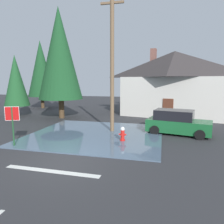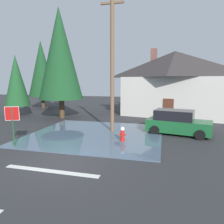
{
  "view_description": "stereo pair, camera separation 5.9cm",
  "coord_description": "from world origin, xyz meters",
  "px_view_note": "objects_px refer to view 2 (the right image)",
  "views": [
    {
      "loc": [
        4.38,
        -8.44,
        3.66
      ],
      "look_at": [
        1.12,
        5.01,
        1.6
      ],
      "focal_mm": 33.52,
      "sensor_mm": 36.0,
      "label": 1
    },
    {
      "loc": [
        4.44,
        -8.42,
        3.66
      ],
      "look_at": [
        1.12,
        5.01,
        1.6
      ],
      "focal_mm": 33.52,
      "sensor_mm": 36.0,
      "label": 2
    }
  ],
  "objects_px": {
    "house": "(174,83)",
    "parked_car": "(177,123)",
    "fire_hydrant": "(122,134)",
    "pine_tree_tall_left": "(42,69)",
    "stop_sign_near": "(12,118)",
    "pine_tree_short_left": "(16,81)",
    "utility_pole": "(112,63)",
    "pine_tree_mid_left": "(60,54)"
  },
  "relations": [
    {
      "from": "fire_hydrant",
      "to": "house",
      "type": "height_order",
      "value": "house"
    },
    {
      "from": "pine_tree_tall_left",
      "to": "pine_tree_mid_left",
      "type": "bearing_deg",
      "value": -46.66
    },
    {
      "from": "parked_car",
      "to": "pine_tree_tall_left",
      "type": "xyz_separation_m",
      "value": [
        -16.97,
        10.49,
        4.46
      ]
    },
    {
      "from": "utility_pole",
      "to": "pine_tree_mid_left",
      "type": "height_order",
      "value": "pine_tree_mid_left"
    },
    {
      "from": "house",
      "to": "parked_car",
      "type": "height_order",
      "value": "house"
    },
    {
      "from": "utility_pole",
      "to": "pine_tree_short_left",
      "type": "height_order",
      "value": "utility_pole"
    },
    {
      "from": "stop_sign_near",
      "to": "pine_tree_tall_left",
      "type": "bearing_deg",
      "value": 116.79
    },
    {
      "from": "utility_pole",
      "to": "pine_tree_short_left",
      "type": "distance_m",
      "value": 11.91
    },
    {
      "from": "fire_hydrant",
      "to": "house",
      "type": "bearing_deg",
      "value": 72.88
    },
    {
      "from": "parked_car",
      "to": "pine_tree_tall_left",
      "type": "height_order",
      "value": "pine_tree_tall_left"
    },
    {
      "from": "fire_hydrant",
      "to": "pine_tree_tall_left",
      "type": "relative_size",
      "value": 0.1
    },
    {
      "from": "utility_pole",
      "to": "pine_tree_short_left",
      "type": "relative_size",
      "value": 1.5
    },
    {
      "from": "pine_tree_short_left",
      "to": "utility_pole",
      "type": "bearing_deg",
      "value": -20.48
    },
    {
      "from": "pine_tree_tall_left",
      "to": "pine_tree_short_left",
      "type": "bearing_deg",
      "value": -78.94
    },
    {
      "from": "fire_hydrant",
      "to": "parked_car",
      "type": "distance_m",
      "value": 4.33
    },
    {
      "from": "parked_car",
      "to": "house",
      "type": "bearing_deg",
      "value": 89.9
    },
    {
      "from": "stop_sign_near",
      "to": "house",
      "type": "height_order",
      "value": "house"
    },
    {
      "from": "parked_car",
      "to": "utility_pole",
      "type": "bearing_deg",
      "value": -174.33
    },
    {
      "from": "utility_pole",
      "to": "pine_tree_tall_left",
      "type": "xyz_separation_m",
      "value": [
        -12.43,
        10.95,
        0.37
      ]
    },
    {
      "from": "fire_hydrant",
      "to": "utility_pole",
      "type": "distance_m",
      "value": 5.14
    },
    {
      "from": "parked_car",
      "to": "pine_tree_short_left",
      "type": "relative_size",
      "value": 0.72
    },
    {
      "from": "fire_hydrant",
      "to": "pine_tree_mid_left",
      "type": "bearing_deg",
      "value": 138.17
    },
    {
      "from": "pine_tree_mid_left",
      "to": "fire_hydrant",
      "type": "bearing_deg",
      "value": -41.83
    },
    {
      "from": "stop_sign_near",
      "to": "pine_tree_mid_left",
      "type": "bearing_deg",
      "value": 100.69
    },
    {
      "from": "parked_car",
      "to": "pine_tree_short_left",
      "type": "xyz_separation_m",
      "value": [
        -15.64,
        3.69,
        2.9
      ]
    },
    {
      "from": "pine_tree_short_left",
      "to": "pine_tree_tall_left",
      "type": "bearing_deg",
      "value": 101.06
    },
    {
      "from": "house",
      "to": "pine_tree_tall_left",
      "type": "xyz_separation_m",
      "value": [
        -16.99,
        2.33,
        1.78
      ]
    },
    {
      "from": "parked_car",
      "to": "pine_tree_mid_left",
      "type": "distance_m",
      "value": 12.71
    },
    {
      "from": "house",
      "to": "parked_car",
      "type": "relative_size",
      "value": 2.58
    },
    {
      "from": "stop_sign_near",
      "to": "pine_tree_short_left",
      "type": "relative_size",
      "value": 0.36
    },
    {
      "from": "stop_sign_near",
      "to": "pine_tree_short_left",
      "type": "distance_m",
      "value": 11.21
    },
    {
      "from": "pine_tree_tall_left",
      "to": "pine_tree_mid_left",
      "type": "height_order",
      "value": "pine_tree_mid_left"
    },
    {
      "from": "fire_hydrant",
      "to": "house",
      "type": "distance_m",
      "value": 11.79
    },
    {
      "from": "house",
      "to": "parked_car",
      "type": "xyz_separation_m",
      "value": [
        -0.01,
        -8.16,
        -2.69
      ]
    },
    {
      "from": "stop_sign_near",
      "to": "utility_pole",
      "type": "relative_size",
      "value": 0.24
    },
    {
      "from": "fire_hydrant",
      "to": "pine_tree_short_left",
      "type": "distance_m",
      "value": 14.25
    },
    {
      "from": "stop_sign_near",
      "to": "utility_pole",
      "type": "distance_m",
      "value": 7.3
    },
    {
      "from": "house",
      "to": "pine_tree_short_left",
      "type": "distance_m",
      "value": 16.28
    },
    {
      "from": "stop_sign_near",
      "to": "pine_tree_short_left",
      "type": "bearing_deg",
      "value": 126.59
    },
    {
      "from": "stop_sign_near",
      "to": "parked_car",
      "type": "height_order",
      "value": "stop_sign_near"
    },
    {
      "from": "pine_tree_short_left",
      "to": "parked_car",
      "type": "bearing_deg",
      "value": -13.29
    },
    {
      "from": "fire_hydrant",
      "to": "utility_pole",
      "type": "height_order",
      "value": "utility_pole"
    }
  ]
}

